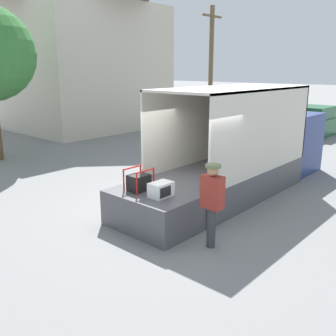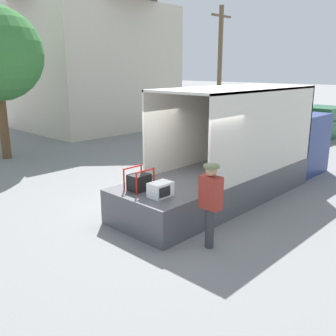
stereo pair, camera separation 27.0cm
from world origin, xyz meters
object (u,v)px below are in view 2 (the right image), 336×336
Objects in this scene: microwave at (161,190)px; pickup_truck_green at (317,125)px; utility_pole at (220,65)px; worker_person at (211,198)px; box_truck at (261,156)px; portable_generator at (140,182)px.

microwave is 0.10× the size of pickup_truck_green.
utility_pole is (0.04, 6.44, 3.09)m from pickup_truck_green.
worker_person reaches higher than microwave.
box_truck is at bearing 18.74° from worker_person.
worker_person is (-4.59, -1.56, 0.19)m from box_truck.
box_truck reaches higher than microwave.
utility_pole is at bearing 35.92° from worker_person.
pickup_truck_green is at bearing 7.03° from portable_generator.
worker_person is 14.35m from pickup_truck_green.
microwave is 0.29× the size of worker_person.
microwave is at bearing 97.70° from worker_person.
pickup_truck_green is (14.04, 1.73, -0.38)m from portable_generator.
box_truck is 4.77m from portable_generator.
portable_generator is 16.50m from utility_pole.
microwave is 14.25m from pickup_truck_green.
pickup_truck_green is 7.14m from utility_pole.
utility_pole is at bearing 42.42° from box_truck.
worker_person is at bearing -82.30° from microwave.
worker_person is at bearing -84.95° from portable_generator.
worker_person is at bearing -144.08° from utility_pole.
microwave is (-4.76, -0.33, 0.11)m from box_truck.
utility_pole is (14.08, 8.17, 2.71)m from portable_generator.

